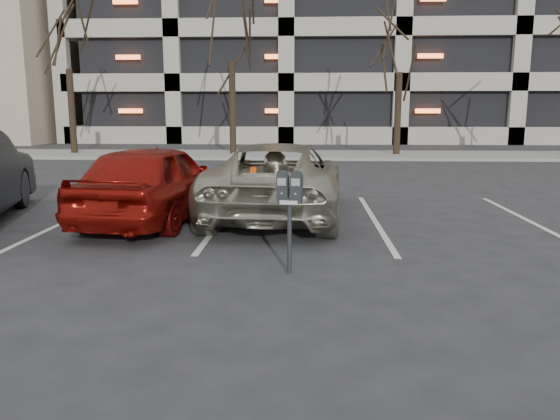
{
  "coord_description": "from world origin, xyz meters",
  "views": [
    {
      "loc": [
        0.13,
        -7.53,
        2.01
      ],
      "look_at": [
        -0.13,
        -1.93,
        0.97
      ],
      "focal_mm": 35.0,
      "sensor_mm": 36.0,
      "label": 1
    }
  ],
  "objects": [
    {
      "name": "parking_garage",
      "position": [
        12.0,
        33.84,
        9.26
      ],
      "size": [
        52.0,
        20.0,
        19.0
      ],
      "color": "black",
      "rests_on": "ground"
    },
    {
      "name": "parking_meter",
      "position": [
        -0.06,
        -1.01,
        0.96
      ],
      "size": [
        0.34,
        0.18,
        1.25
      ],
      "rotation": [
        0.0,
        0.0,
        -0.19
      ],
      "color": "black",
      "rests_on": "ground"
    },
    {
      "name": "tree_c",
      "position": [
        4.0,
        16.0,
        5.63
      ],
      "size": [
        3.43,
        3.43,
        7.8
      ],
      "color": "black",
      "rests_on": "ground"
    },
    {
      "name": "stall_lines",
      "position": [
        -1.4,
        2.3,
        0.01
      ],
      "size": [
        16.9,
        5.2,
        0.0
      ],
      "color": "silver",
      "rests_on": "ground"
    },
    {
      "name": "suv_silver",
      "position": [
        -0.39,
        2.7,
        0.7
      ],
      "size": [
        2.6,
        5.13,
        1.4
      ],
      "rotation": [
        0.0,
        0.0,
        3.08
      ],
      "color": "#B2AE98",
      "rests_on": "ground"
    },
    {
      "name": "car_red",
      "position": [
        -2.59,
        2.09,
        0.71
      ],
      "size": [
        2.16,
        4.36,
        1.43
      ],
      "primitive_type": "imported",
      "rotation": [
        0.0,
        0.0,
        3.03
      ],
      "color": "maroon",
      "rests_on": "ground"
    },
    {
      "name": "tree_a",
      "position": [
        -10.0,
        16.0,
        5.92
      ],
      "size": [
        3.61,
        3.61,
        8.2
      ],
      "color": "black",
      "rests_on": "ground"
    },
    {
      "name": "ground",
      "position": [
        0.0,
        0.0,
        0.0
      ],
      "size": [
        140.0,
        140.0,
        0.0
      ],
      "primitive_type": "plane",
      "color": "#28282B",
      "rests_on": "ground"
    },
    {
      "name": "sidewalk",
      "position": [
        0.0,
        16.0,
        0.06
      ],
      "size": [
        80.0,
        4.0,
        0.12
      ],
      "primitive_type": "cube",
      "color": "gray",
      "rests_on": "ground"
    }
  ]
}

